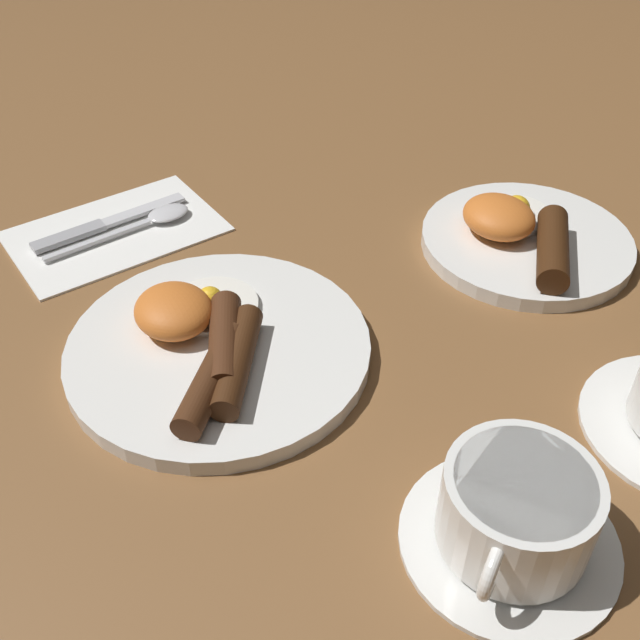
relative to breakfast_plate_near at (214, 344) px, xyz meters
name	(u,v)px	position (x,y,z in m)	size (l,w,h in m)	color
ground_plane	(220,355)	(0.00, 0.00, -0.01)	(3.00, 3.00, 0.00)	brown
breakfast_plate_near	(214,344)	(0.00, 0.00, 0.00)	(0.26, 0.26, 0.05)	white
breakfast_plate_far	(523,236)	(0.01, 0.33, 0.00)	(0.21, 0.21, 0.05)	white
teacup_near	(515,516)	(0.27, 0.09, 0.02)	(0.15, 0.15, 0.07)	white
napkin	(115,231)	(-0.23, -0.01, -0.01)	(0.14, 0.21, 0.01)	white
knife	(102,225)	(-0.24, -0.02, -0.01)	(0.03, 0.17, 0.01)	silver
spoon	(153,219)	(-0.22, 0.03, 0.00)	(0.04, 0.16, 0.01)	silver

